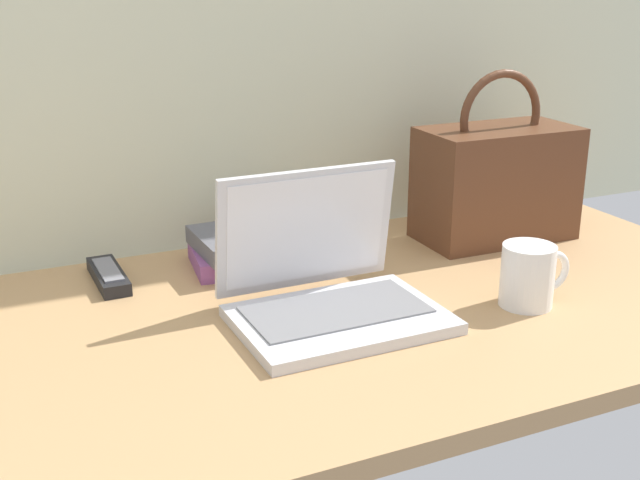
{
  "coord_description": "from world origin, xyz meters",
  "views": [
    {
      "loc": [
        -0.48,
        -1.05,
        0.55
      ],
      "look_at": [
        0.01,
        0.0,
        0.15
      ],
      "focal_mm": 45.43,
      "sensor_mm": 36.0,
      "label": 1
    }
  ],
  "objects_px": {
    "remote_control_far": "(108,276)",
    "handbag": "(496,181)",
    "coffee_mug": "(529,275)",
    "laptop": "(328,287)",
    "book_stack": "(251,248)"
  },
  "relations": [
    {
      "from": "remote_control_far",
      "to": "handbag",
      "type": "height_order",
      "value": "handbag"
    },
    {
      "from": "coffee_mug",
      "to": "remote_control_far",
      "type": "height_order",
      "value": "coffee_mug"
    },
    {
      "from": "laptop",
      "to": "coffee_mug",
      "type": "height_order",
      "value": "laptop"
    },
    {
      "from": "coffee_mug",
      "to": "remote_control_far",
      "type": "bearing_deg",
      "value": 147.3
    },
    {
      "from": "coffee_mug",
      "to": "book_stack",
      "type": "xyz_separation_m",
      "value": [
        -0.34,
        0.36,
        -0.02
      ]
    },
    {
      "from": "laptop",
      "to": "handbag",
      "type": "relative_size",
      "value": 0.94
    },
    {
      "from": "handbag",
      "to": "book_stack",
      "type": "relative_size",
      "value": 1.46
    },
    {
      "from": "laptop",
      "to": "remote_control_far",
      "type": "relative_size",
      "value": 1.94
    },
    {
      "from": "remote_control_far",
      "to": "handbag",
      "type": "relative_size",
      "value": 0.48
    },
    {
      "from": "remote_control_far",
      "to": "book_stack",
      "type": "distance_m",
      "value": 0.25
    },
    {
      "from": "laptop",
      "to": "handbag",
      "type": "xyz_separation_m",
      "value": [
        0.46,
        0.2,
        0.07
      ]
    },
    {
      "from": "laptop",
      "to": "remote_control_far",
      "type": "height_order",
      "value": "laptop"
    },
    {
      "from": "laptop",
      "to": "coffee_mug",
      "type": "relative_size",
      "value": 2.49
    },
    {
      "from": "coffee_mug",
      "to": "laptop",
      "type": "bearing_deg",
      "value": 162.1
    },
    {
      "from": "coffee_mug",
      "to": "handbag",
      "type": "distance_m",
      "value": 0.34
    }
  ]
}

